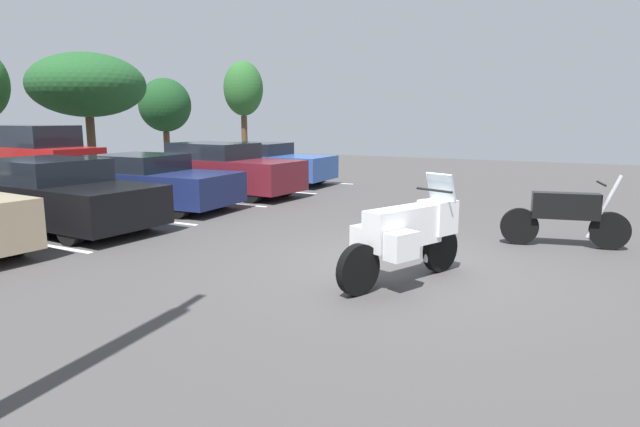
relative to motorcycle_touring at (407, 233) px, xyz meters
name	(u,v)px	position (x,y,z in m)	size (l,w,h in m)	color
ground	(406,268)	(0.79, 0.28, -0.74)	(44.00, 44.00, 0.10)	#423F3F
motorcycle_touring	(407,233)	(0.00, 0.00, 0.00)	(2.23, 1.19, 1.47)	black
motorcycle_second	(566,215)	(3.24, -1.80, -0.12)	(0.70, 2.11, 1.31)	black
parking_stripes	(67,226)	(0.35, 7.62, -0.68)	(18.89, 4.79, 0.01)	silver
car_black	(53,195)	(0.14, 7.67, 0.00)	(2.13, 4.95, 1.42)	black
car_navy	(149,182)	(2.84, 7.74, -0.03)	(2.13, 4.57, 1.35)	navy
car_maroon	(222,169)	(5.62, 7.59, 0.06)	(2.09, 4.85, 1.52)	maroon
car_blue	(266,164)	(8.47, 7.96, 0.01)	(2.00, 4.55, 1.40)	#2D519E
car_far_red	(34,157)	(4.10, 14.03, 0.30)	(2.05, 4.89, 2.01)	maroon
tree_rear	(165,105)	(14.97, 18.65, 2.20)	(2.75, 2.75, 4.32)	#4C3823
tree_left	(87,85)	(8.34, 16.44, 2.85)	(4.59, 4.59, 4.83)	#4C3823
tree_far_right	(243,89)	(20.58, 17.55, 3.26)	(2.40, 2.40, 5.64)	#4C3823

